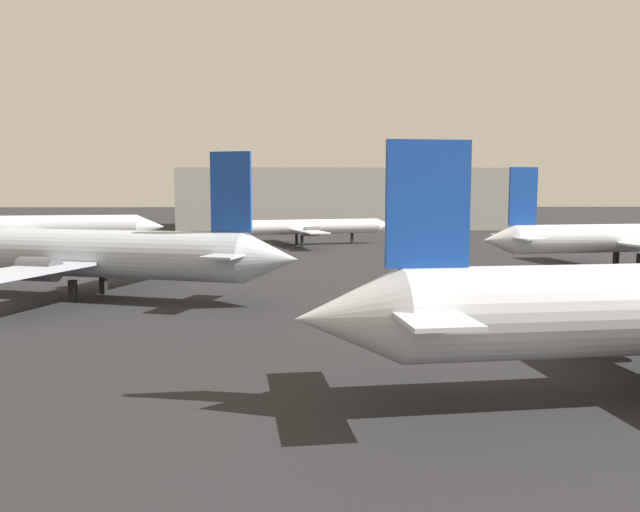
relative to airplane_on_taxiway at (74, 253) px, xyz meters
The scene contains 5 objects.
airplane_on_taxiway is the anchor object (origin of this frame).
airplane_distant 52.27m from the airplane_on_taxiway, 15.26° to the left, with size 33.69×26.05×10.19m.
airplane_far_left 39.05m from the airplane_on_taxiway, 116.64° to the left, with size 32.85×26.84×9.24m.
airplane_far_right 48.44m from the airplane_on_taxiway, 68.57° to the left, with size 26.60×20.21×8.46m.
terminal_building 95.09m from the airplane_on_taxiway, 74.22° to the left, with size 66.69×25.62×12.52m, color #B7B7B2.
Camera 1 is at (3.53, -7.42, 8.02)m, focal length 35.69 mm.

